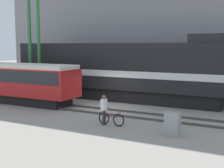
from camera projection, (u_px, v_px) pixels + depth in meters
ground_plane at (109, 108)px, 22.32m from camera, size 120.00×120.00×0.00m
track_near at (98, 111)px, 21.02m from camera, size 60.00×1.51×0.14m
track_far at (129, 99)px, 25.32m from camera, size 60.00×1.51×0.14m
building_backdrop at (158, 15)px, 30.23m from camera, size 31.56×6.00×14.68m
freight_locomotive at (119, 70)px, 25.46m from camera, size 18.18×3.04×5.22m
streetcar at (14, 80)px, 24.34m from camera, size 10.92×2.54×3.04m
bicycle at (111, 119)px, 17.38m from camera, size 1.67×0.44×0.77m
person at (104, 107)px, 17.37m from camera, size 0.24×0.37×1.71m
utility_pole_left at (30, 44)px, 26.39m from camera, size 0.29×0.29×9.14m
utility_pole_center at (39, 44)px, 25.94m from camera, size 0.27×0.27×9.04m
signal_box at (172, 124)px, 15.36m from camera, size 0.70×0.60×1.20m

